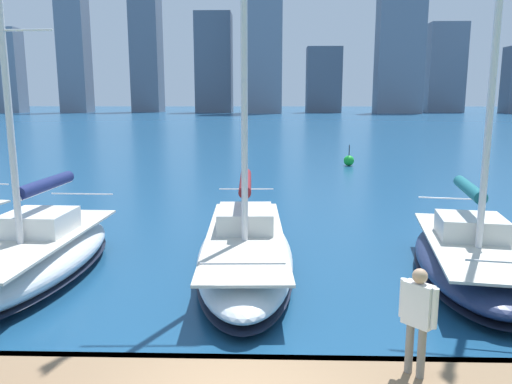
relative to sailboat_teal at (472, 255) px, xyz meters
name	(u,v)px	position (x,y,z in m)	size (l,w,h in m)	color
city_skyline	(253,51)	(10.72, -152.85, 18.92)	(170.63, 23.73, 53.88)	slate
sailboat_teal	(472,255)	(0.00, 0.00, 0.00)	(3.75, 7.19, 12.01)	navy
sailboat_maroon	(245,246)	(5.72, -0.55, 0.01)	(2.76, 8.59, 12.72)	silver
sailboat_navy	(34,254)	(10.98, 0.29, 0.01)	(2.83, 7.16, 9.18)	silver
person_white_shirt	(418,312)	(3.02, 5.56, 0.93)	(0.42, 0.45, 1.57)	gray
channel_buoy	(349,161)	(-0.27, -21.53, -0.27)	(0.70, 0.70, 1.40)	green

